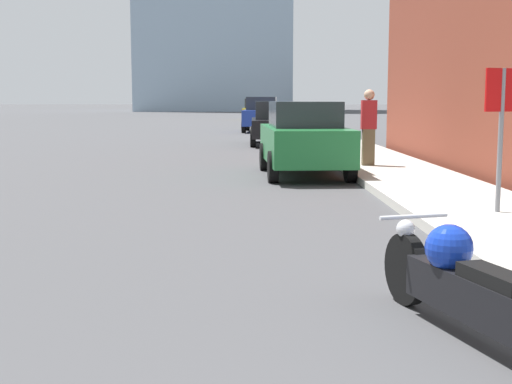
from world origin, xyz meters
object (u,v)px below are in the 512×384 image
object	(u,v)px
parked_car_blue	(262,114)
stop_sign	(502,114)
parked_car_black	(277,123)
pedestrian	(369,126)
motorcycle	(465,284)
parked_car_yellow	(255,110)
parked_car_green	(304,138)
parked_car_silver	(257,113)

from	to	relation	value
parked_car_blue	stop_sign	bearing A→B (deg)	-79.81
parked_car_black	pedestrian	bearing A→B (deg)	-79.34
parked_car_blue	motorcycle	bearing A→B (deg)	-84.13
parked_car_blue	stop_sign	size ratio (longest dim) A/B	2.19
parked_car_yellow	stop_sign	world-z (taller)	stop_sign
parked_car_black	pedestrian	xyz separation A→B (m)	(1.69, -10.02, 0.27)
parked_car_green	pedestrian	xyz separation A→B (m)	(1.63, 0.95, 0.24)
parked_car_silver	motorcycle	bearing A→B (deg)	-88.03
parked_car_black	parked_car_yellow	size ratio (longest dim) A/B	1.07
motorcycle	parked_car_blue	size ratio (longest dim) A/B	0.55
parked_car_blue	parked_car_black	bearing A→B (deg)	-83.64
parked_car_green	motorcycle	bearing A→B (deg)	-91.05
parked_car_green	parked_car_yellow	size ratio (longest dim) A/B	0.99
parked_car_black	parked_car_yellow	distance (m)	31.07
parked_car_silver	pedestrian	size ratio (longest dim) A/B	2.25
parked_car_blue	parked_car_yellow	world-z (taller)	parked_car_blue
parked_car_black	stop_sign	world-z (taller)	stop_sign
parked_car_green	parked_car_black	world-z (taller)	parked_car_green
motorcycle	parked_car_green	bearing A→B (deg)	75.67
stop_sign	parked_car_green	bearing A→B (deg)	109.80
parked_car_black	parked_car_blue	world-z (taller)	parked_car_blue
motorcycle	stop_sign	xyz separation A→B (m)	(2.01, 4.88, 1.13)
parked_car_green	parked_car_silver	xyz separation A→B (m)	(-0.34, 31.65, -0.07)
parked_car_silver	pedestrian	distance (m)	30.77
parked_car_silver	pedestrian	xyz separation A→B (m)	(1.97, -30.70, 0.31)
parked_car_green	parked_car_black	bearing A→B (deg)	88.23
parked_car_green	parked_car_black	size ratio (longest dim) A/B	0.93
parked_car_silver	parked_car_green	bearing A→B (deg)	-88.14
parked_car_blue	pedestrian	distance (m)	20.58
parked_car_blue	stop_sign	world-z (taller)	stop_sign
stop_sign	pedestrian	world-z (taller)	stop_sign
parked_car_black	parked_car_silver	bearing A→B (deg)	91.83
parked_car_green	parked_car_blue	world-z (taller)	parked_car_blue
parked_car_blue	parked_car_yellow	xyz separation A→B (m)	(0.09, 20.60, -0.08)
parked_car_green	parked_car_yellow	world-z (taller)	parked_car_yellow
motorcycle	parked_car_silver	xyz separation A→B (m)	(-0.55, 42.68, 0.39)
motorcycle	parked_car_black	world-z (taller)	parked_car_black
parked_car_black	parked_car_silver	distance (m)	20.68
parked_car_green	pedestrian	distance (m)	1.90
parked_car_yellow	pedestrian	xyz separation A→B (m)	(1.87, -41.09, 0.26)
parked_car_blue	parked_car_yellow	bearing A→B (deg)	94.69
parked_car_green	parked_car_black	xyz separation A→B (m)	(-0.07, 10.97, -0.03)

